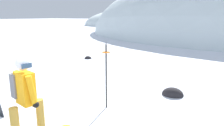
{
  "coord_description": "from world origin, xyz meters",
  "views": [
    {
      "loc": [
        2.91,
        -2.24,
        2.37
      ],
      "look_at": [
        -0.04,
        3.03,
        1.0
      ],
      "focal_mm": 33.38,
      "sensor_mm": 36.0,
      "label": 1
    }
  ],
  "objects_px": {
    "rock_dark": "(88,59)",
    "rock_small": "(173,95)",
    "piste_marker_near": "(106,71)",
    "snowboarder_main": "(26,99)"
  },
  "relations": [
    {
      "from": "piste_marker_near",
      "to": "snowboarder_main",
      "type": "bearing_deg",
      "value": -101.06
    },
    {
      "from": "snowboarder_main",
      "to": "rock_dark",
      "type": "bearing_deg",
      "value": 117.94
    },
    {
      "from": "rock_dark",
      "to": "rock_small",
      "type": "xyz_separation_m",
      "value": [
        5.54,
        -3.3,
        0.0
      ]
    },
    {
      "from": "rock_dark",
      "to": "snowboarder_main",
      "type": "bearing_deg",
      "value": -62.06
    },
    {
      "from": "piste_marker_near",
      "to": "rock_dark",
      "type": "xyz_separation_m",
      "value": [
        -4.22,
        5.06,
        -1.0
      ]
    },
    {
      "from": "rock_small",
      "to": "piste_marker_near",
      "type": "bearing_deg",
      "value": -126.95
    },
    {
      "from": "snowboarder_main",
      "to": "piste_marker_near",
      "type": "bearing_deg",
      "value": 78.94
    },
    {
      "from": "piste_marker_near",
      "to": "rock_small",
      "type": "relative_size",
      "value": 2.67
    },
    {
      "from": "rock_dark",
      "to": "rock_small",
      "type": "relative_size",
      "value": 0.63
    },
    {
      "from": "rock_dark",
      "to": "piste_marker_near",
      "type": "bearing_deg",
      "value": -50.16
    }
  ]
}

